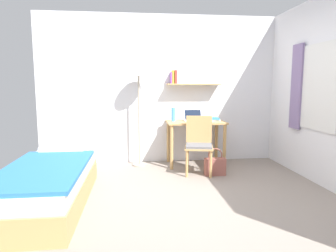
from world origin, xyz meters
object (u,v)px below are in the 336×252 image
Objects in this scene: bed at (48,184)px; book_stack at (213,119)px; desk at (195,130)px; handbag at (215,166)px; laptop at (193,118)px; desk_chair at (199,143)px; standing_lamp at (139,76)px; water_bottle at (173,115)px.

book_stack is (2.37, 1.59, 0.55)m from bed.
book_stack is at bearing 33.79° from bed.
desk is 0.83m from handbag.
laptop is at bearing 38.20° from bed.
laptop is at bearing 88.33° from desk_chair.
desk is 0.21m from laptop.
desk_chair is 0.51× the size of standing_lamp.
standing_lamp is at bearing 179.32° from laptop.
desk is 0.56× the size of standing_lamp.
laptop is (2.01, 1.58, 0.58)m from bed.
bed is 2.02× the size of desk.
water_bottle is (-0.35, -0.02, 0.06)m from laptop.
book_stack is at bearing 0.81° from laptop.
standing_lamp is at bearing 55.95° from bed.
standing_lamp is at bearing 148.48° from desk_chair.
book_stack is at bearing 77.85° from handbag.
desk_chair is 0.43m from handbag.
standing_lamp is (1.08, 1.59, 1.30)m from bed.
book_stack is (0.36, 0.01, -0.02)m from laptop.
laptop is 1.37× the size of book_stack.
standing_lamp is 1.18m from laptop.
bed is 8.54× the size of book_stack.
desk is at bearing 105.07° from handbag.
desk is (2.04, 1.54, 0.38)m from bed.
laptop is (0.93, -0.01, -0.72)m from standing_lamp.
book_stack is (0.33, 0.04, 0.17)m from desk.
water_bottle is at bearing 43.24° from bed.
book_stack is (0.71, 0.03, -0.09)m from water_bottle.
desk is at bearing -46.85° from laptop.
bed is at bearing -136.76° from water_bottle.
water_bottle is (-0.39, 0.01, 0.26)m from desk.
water_bottle reaches higher than bed.
handbag is (-0.15, -0.70, -0.65)m from book_stack.
handbag is at bearing -74.93° from desk.
desk_chair is (1.99, 1.03, 0.25)m from bed.
laptop is 0.36m from book_stack.
book_stack is 0.96m from handbag.
standing_lamp reaches higher than book_stack.
water_bottle reaches higher than laptop.
desk_chair is 3.81× the size of water_bottle.
desk_chair is (-0.05, -0.51, -0.13)m from desk.
standing_lamp is at bearing 177.16° from desk.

